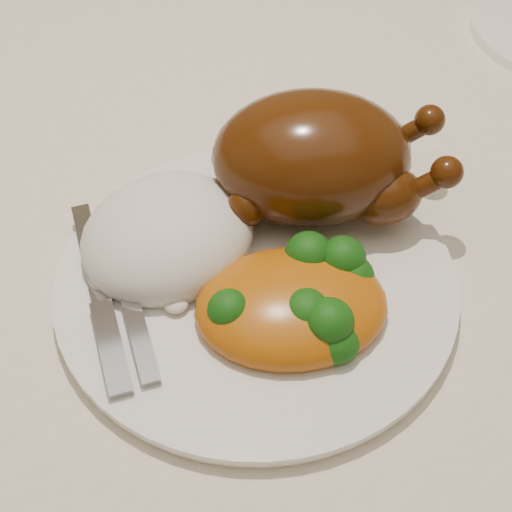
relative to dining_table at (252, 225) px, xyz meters
name	(u,v)px	position (x,y,z in m)	size (l,w,h in m)	color
floor	(254,507)	(0.00, 0.00, -0.67)	(4.00, 4.00, 0.00)	#51341B
dining_table	(252,225)	(0.00, 0.00, 0.00)	(1.60, 0.90, 0.76)	brown
tablecloth	(252,167)	(0.00, 0.00, 0.07)	(1.73, 1.03, 0.18)	beige
dinner_plate	(256,281)	(-0.05, -0.16, 0.11)	(0.28, 0.28, 0.01)	white
roast_chicken	(318,158)	(0.02, -0.10, 0.16)	(0.19, 0.14, 0.09)	#4C2308
rice_mound	(168,237)	(-0.10, -0.11, 0.13)	(0.16, 0.15, 0.07)	white
mac_and_cheese	(303,300)	(-0.02, -0.19, 0.13)	(0.14, 0.12, 0.05)	#CB690D
cutlery	(117,311)	(-0.14, -0.16, 0.12)	(0.03, 0.17, 0.01)	silver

